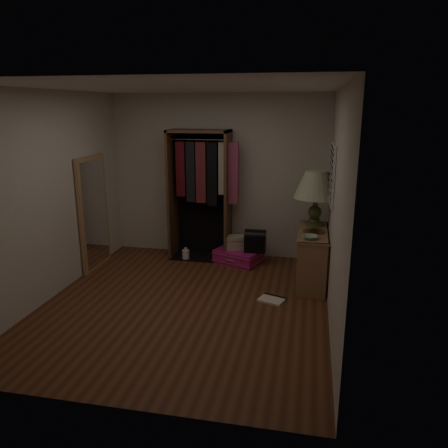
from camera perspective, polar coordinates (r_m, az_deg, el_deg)
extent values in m
plane|color=#572C18|center=(5.59, -5.03, -10.31)|extent=(4.00, 4.00, 0.00)
cube|color=beige|center=(7.07, -0.70, 6.23)|extent=(3.50, 0.02, 2.60)
cube|color=beige|center=(3.38, -15.13, -4.43)|extent=(3.50, 0.02, 2.60)
cube|color=beige|center=(4.96, 14.39, 1.88)|extent=(0.02, 4.00, 2.60)
cube|color=beige|center=(5.91, -21.87, 3.34)|extent=(0.02, 4.00, 2.60)
cube|color=white|center=(5.05, -5.74, 17.36)|extent=(3.50, 4.00, 0.01)
cube|color=white|center=(5.90, 13.93, 6.44)|extent=(0.03, 0.96, 0.76)
cube|color=black|center=(5.90, 13.92, 6.45)|extent=(0.03, 0.90, 0.70)
cube|color=silver|center=(5.95, 13.57, 3.50)|extent=(0.01, 0.88, 0.02)
cube|color=silver|center=(5.94, 13.62, 4.23)|extent=(0.01, 0.88, 0.02)
cube|color=silver|center=(5.92, 13.66, 4.97)|extent=(0.01, 0.88, 0.02)
cube|color=silver|center=(5.91, 13.71, 5.71)|extent=(0.01, 0.88, 0.02)
cube|color=silver|center=(5.90, 13.76, 6.45)|extent=(0.01, 0.88, 0.02)
cube|color=silver|center=(5.89, 13.80, 7.20)|extent=(0.01, 0.88, 0.02)
cube|color=silver|center=(5.88, 13.85, 7.95)|extent=(0.01, 0.88, 0.02)
cube|color=silver|center=(5.87, 13.90, 8.70)|extent=(0.01, 0.88, 0.02)
cube|color=silver|center=(5.86, 13.95, 9.46)|extent=(0.01, 0.88, 0.02)
cube|color=#936647|center=(5.67, 11.44, -6.06)|extent=(0.40, 0.03, 0.75)
cube|color=#936647|center=(6.68, 11.50, -2.78)|extent=(0.40, 0.03, 0.75)
cube|color=#936647|center=(6.29, 11.33, -7.00)|extent=(0.40, 1.04, 0.03)
cube|color=#936647|center=(6.11, 11.57, -2.56)|extent=(0.40, 1.04, 0.03)
cube|color=#936647|center=(6.07, 11.65, -1.08)|extent=(0.42, 1.12, 0.03)
cube|color=brown|center=(6.18, 13.24, -4.38)|extent=(0.02, 1.10, 0.75)
cube|color=#936647|center=(6.41, 11.53, -1.04)|extent=(0.36, 0.38, 0.13)
cube|color=gray|center=(5.80, 10.51, -7.53)|extent=(0.17, 0.03, 0.23)
cube|color=#4C3833|center=(5.83, 10.62, -7.39)|extent=(0.19, 0.03, 0.23)
cube|color=#B7AD99|center=(5.86, 10.72, -6.83)|extent=(0.21, 0.03, 0.32)
cube|color=brown|center=(5.91, 10.51, -6.95)|extent=(0.16, 0.04, 0.25)
cube|color=#3F4C59|center=(5.95, 10.49, -6.49)|extent=(0.15, 0.04, 0.31)
cube|color=gray|center=(5.99, 10.68, -6.32)|extent=(0.19, 0.03, 0.31)
cube|color=#59594C|center=(6.05, 10.64, -6.58)|extent=(0.19, 0.03, 0.22)
cube|color=#B2724C|center=(6.07, 10.64, -6.16)|extent=(0.18, 0.03, 0.29)
cube|color=beige|center=(6.11, 10.80, -6.32)|extent=(0.22, 0.03, 0.23)
cube|color=#332D38|center=(6.15, 10.81, -5.95)|extent=(0.22, 0.04, 0.28)
cube|color=gray|center=(6.18, 10.67, -5.84)|extent=(0.18, 0.03, 0.27)
cube|color=#4C3833|center=(6.22, 10.56, -5.75)|extent=(0.16, 0.03, 0.26)
cube|color=#B7AD99|center=(6.25, 10.65, -5.47)|extent=(0.18, 0.03, 0.30)
cube|color=brown|center=(6.29, 10.85, -5.59)|extent=(0.22, 0.03, 0.25)
cube|color=#3F4C59|center=(6.32, 10.67, -5.26)|extent=(0.18, 0.04, 0.29)
cube|color=gray|center=(6.36, 10.84, -5.01)|extent=(0.21, 0.03, 0.32)
cube|color=#59594C|center=(6.41, 10.56, -5.14)|extent=(0.15, 0.03, 0.25)
cube|color=#B2724C|center=(6.45, 10.69, -5.07)|extent=(0.18, 0.04, 0.24)
cube|color=beige|center=(6.50, 10.78, -4.98)|extent=(0.20, 0.04, 0.23)
cube|color=brown|center=(7.06, -6.76, 3.84)|extent=(0.04, 0.50, 2.05)
cube|color=brown|center=(6.83, 0.53, 3.57)|extent=(0.04, 0.50, 2.05)
cube|color=brown|center=(6.80, -3.30, 12.04)|extent=(0.95, 0.50, 0.04)
cube|color=black|center=(7.15, -2.70, 4.08)|extent=(0.95, 0.02, 2.05)
cube|color=black|center=(7.20, -3.05, -4.22)|extent=(0.95, 0.50, 0.02)
cylinder|color=silver|center=(6.81, -3.28, 10.94)|extent=(0.87, 0.02, 0.02)
cube|color=#590F19|center=(6.92, -5.57, 7.18)|extent=(0.14, 0.15, 0.85)
cube|color=black|center=(6.88, -4.28, 6.79)|extent=(0.14, 0.13, 0.94)
cube|color=maroon|center=(6.84, -2.93, 6.76)|extent=(0.16, 0.16, 0.94)
cube|color=black|center=(6.80, -1.47, 6.54)|extent=(0.16, 0.16, 0.98)
cube|color=beige|center=(6.75, -0.07, 7.25)|extent=(0.14, 0.11, 0.80)
cube|color=#BF4C72|center=(6.73, 1.27, 6.65)|extent=(0.14, 0.13, 0.93)
cube|color=tan|center=(6.82, -16.67, 1.39)|extent=(0.05, 0.80, 1.70)
cube|color=silver|center=(6.81, -16.45, 1.38)|extent=(0.01, 0.68, 1.58)
cube|color=#C41874|center=(6.91, 1.89, -4.22)|extent=(0.80, 0.69, 0.21)
cube|color=silver|center=(6.93, 1.89, -4.67)|extent=(0.82, 0.71, 0.01)
cube|color=silver|center=(6.89, 1.90, -3.77)|extent=(0.82, 0.71, 0.01)
cylinder|color=silver|center=(6.71, 0.80, -4.81)|extent=(0.15, 0.07, 0.02)
cube|color=#BCAD90|center=(6.91, 1.42, -2.40)|extent=(0.36, 0.30, 0.21)
cube|color=brown|center=(6.90, 1.42, -2.06)|extent=(0.36, 0.31, 0.01)
cylinder|color=silver|center=(6.88, 1.42, -1.51)|extent=(0.09, 0.04, 0.01)
cube|color=black|center=(6.78, 4.10, -2.59)|extent=(0.33, 0.22, 0.25)
cylinder|color=black|center=(6.74, 4.12, -1.58)|extent=(0.33, 0.22, 0.21)
cylinder|color=#414E26|center=(6.37, 11.68, 0.04)|extent=(0.35, 0.35, 0.04)
cylinder|color=#414E26|center=(6.36, 11.71, 0.48)|extent=(0.20, 0.20, 0.06)
sphere|color=#414E26|center=(6.33, 11.76, 1.55)|extent=(0.24, 0.24, 0.19)
cylinder|color=#414E26|center=(6.29, 11.84, 2.88)|extent=(0.09, 0.09, 0.11)
cone|color=beige|center=(6.25, 11.96, 5.07)|extent=(0.81, 0.81, 0.38)
cone|color=beige|center=(6.25, 11.96, 5.07)|extent=(0.72, 0.72, 0.36)
cylinder|color=olive|center=(6.02, 11.67, -0.99)|extent=(0.35, 0.35, 0.02)
imported|color=#9AB9A1|center=(5.70, 11.16, -1.70)|extent=(0.20, 0.20, 0.05)
cylinder|color=white|center=(7.06, -5.01, -4.04)|extent=(0.15, 0.15, 0.16)
cylinder|color=white|center=(7.03, -5.03, -3.26)|extent=(0.06, 0.06, 0.04)
cube|color=#F4E8CD|center=(5.68, 6.26, -9.79)|extent=(0.38, 0.34, 0.03)
cube|color=black|center=(5.76, 6.70, -9.40)|extent=(0.31, 0.14, 0.03)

